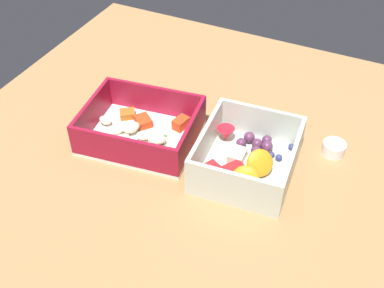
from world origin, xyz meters
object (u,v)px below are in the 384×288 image
at_px(paper_cup_liner, 334,148).
at_px(fruit_bowl, 246,158).
at_px(candy_bar, 237,113).
at_px(pasta_container, 141,131).

bearing_deg(paper_cup_liner, fruit_bowl, -140.74).
distance_m(fruit_bowl, candy_bar, 0.13).
bearing_deg(candy_bar, pasta_container, -133.29).
relative_size(fruit_bowl, candy_bar, 2.37).
xyz_separation_m(fruit_bowl, paper_cup_liner, (0.11, 0.09, -0.01)).
relative_size(pasta_container, paper_cup_liner, 5.36).
bearing_deg(fruit_bowl, pasta_container, -177.16).
relative_size(pasta_container, candy_bar, 2.73).
bearing_deg(pasta_container, paper_cup_liner, 11.73).
bearing_deg(candy_bar, paper_cup_liner, -7.62).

